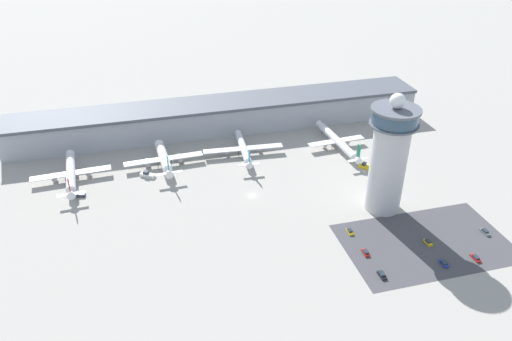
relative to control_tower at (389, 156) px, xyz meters
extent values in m
plane|color=#9E9B93|center=(-51.18, 22.93, -24.90)|extent=(1000.00, 1000.00, 0.00)
cube|color=#A3A8B2|center=(-51.18, 92.93, -17.44)|extent=(225.19, 22.00, 14.92)
cube|color=#4C515B|center=(-51.18, 92.93, -9.18)|extent=(225.19, 25.00, 1.60)
cylinder|color=#BCBCC1|center=(0.00, 0.00, -5.58)|extent=(14.63, 14.63, 38.65)
cylinder|color=#565B66|center=(0.00, 0.00, 14.15)|extent=(19.36, 19.36, 0.80)
cylinder|color=#334C60|center=(0.00, 0.00, 17.21)|extent=(17.81, 17.81, 5.32)
cylinder|color=#565B66|center=(0.00, 0.00, 20.37)|extent=(19.36, 19.36, 1.00)
sphere|color=white|center=(0.00, 0.00, 23.88)|extent=(6.01, 6.01, 6.01)
cube|color=#424247|center=(5.32, -26.45, -24.90)|extent=(64.00, 40.00, 0.01)
cylinder|color=silver|center=(-129.03, 56.55, -20.69)|extent=(6.13, 31.92, 4.16)
cone|color=silver|center=(-130.14, 74.25, -20.69)|extent=(4.39, 4.00, 4.16)
cone|color=silver|center=(-127.89, 38.23, -20.69)|extent=(4.05, 5.22, 3.74)
cube|color=silver|center=(-129.07, 57.19, -21.42)|extent=(36.11, 6.63, 0.44)
cylinder|color=#A8A8B2|center=(-136.66, 57.71, -22.68)|extent=(2.57, 4.71, 2.29)
cylinder|color=#A8A8B2|center=(-121.61, 58.65, -22.68)|extent=(2.57, 4.71, 2.29)
cube|color=red|center=(-127.82, 37.24, -15.28)|extent=(0.47, 2.81, 6.66)
cube|color=silver|center=(-127.80, 36.84, -20.27)|extent=(11.75, 2.72, 0.24)
cylinder|color=black|center=(-129.95, 71.18, -23.84)|extent=(0.28, 0.28, 2.13)
cylinder|color=black|center=(-126.12, 56.57, -23.84)|extent=(0.28, 0.28, 2.13)
cylinder|color=black|center=(-131.93, 56.21, -23.84)|extent=(0.28, 0.28, 2.13)
cylinder|color=white|center=(-86.13, 59.18, -20.36)|extent=(5.73, 23.73, 4.50)
cone|color=white|center=(-86.85, 72.94, -20.36)|extent=(4.71, 4.28, 4.50)
cone|color=white|center=(-85.36, 44.74, -20.36)|extent=(4.33, 5.60, 4.05)
cube|color=white|center=(-86.15, 59.65, -21.14)|extent=(38.23, 6.40, 0.44)
cylinder|color=#A8A8B2|center=(-94.18, 60.22, -22.50)|extent=(2.73, 5.07, 2.47)
cylinder|color=#A8A8B2|center=(-78.22, 61.07, -22.50)|extent=(2.73, 5.07, 2.47)
cube|color=#197FB2|center=(-85.31, 43.66, -14.51)|extent=(0.45, 2.81, 7.20)
cube|color=white|center=(-85.28, 43.26, -19.91)|extent=(12.68, 2.66, 0.24)
cylinder|color=black|center=(-86.68, 69.72, -23.75)|extent=(0.28, 0.28, 2.30)
cylinder|color=black|center=(-82.96, 59.01, -23.75)|extent=(0.28, 0.28, 2.30)
cylinder|color=black|center=(-89.25, 58.68, -23.75)|extent=(0.28, 0.28, 2.30)
cylinder|color=silver|center=(-46.29, 60.01, -20.66)|extent=(5.54, 28.87, 3.54)
cone|color=silver|center=(-45.17, 75.91, -20.66)|extent=(3.76, 3.43, 3.54)
cone|color=silver|center=(-47.44, 43.58, -20.66)|extent=(3.48, 4.46, 3.19)
cube|color=silver|center=(-46.25, 60.58, -21.27)|extent=(40.66, 7.22, 0.44)
cylinder|color=#A8A8B2|center=(-54.65, 62.17, -22.35)|extent=(2.22, 4.02, 1.95)
cylinder|color=#A8A8B2|center=(-37.70, 60.98, -22.35)|extent=(2.22, 4.02, 1.95)
cube|color=#197FB2|center=(-47.50, 42.73, -16.05)|extent=(0.50, 2.81, 5.66)
cube|color=silver|center=(-47.53, 42.33, -20.30)|extent=(10.03, 2.69, 0.24)
cylinder|color=black|center=(-45.37, 73.12, -23.66)|extent=(0.28, 0.28, 2.48)
cylinder|color=black|center=(-43.83, 59.61, -23.66)|extent=(0.28, 0.28, 2.48)
cylinder|color=black|center=(-48.78, 59.96, -23.66)|extent=(0.28, 0.28, 2.48)
cylinder|color=white|center=(2.68, 55.75, -20.72)|extent=(6.38, 37.48, 3.80)
cone|color=white|center=(1.26, 76.06, -20.72)|extent=(4.03, 3.68, 3.80)
cone|color=white|center=(4.13, 34.87, -20.72)|extent=(3.73, 4.79, 3.42)
cube|color=white|center=(2.63, 56.49, -21.38)|extent=(30.99, 6.53, 0.44)
cylinder|color=#A8A8B2|center=(-3.89, 57.04, -22.53)|extent=(2.38, 4.32, 2.09)
cylinder|color=#A8A8B2|center=(9.00, 57.94, -22.53)|extent=(2.38, 4.32, 2.09)
cube|color=#14704C|center=(4.19, 33.96, -15.77)|extent=(0.49, 2.81, 6.08)
cube|color=white|center=(4.22, 33.56, -20.34)|extent=(10.75, 2.73, 0.24)
cylinder|color=black|center=(1.47, 73.16, -23.76)|extent=(0.28, 0.28, 2.29)
cylinder|color=black|center=(5.34, 55.88, -23.76)|extent=(0.28, 0.28, 2.29)
cylinder|color=black|center=(0.03, 55.51, -23.76)|extent=(0.28, 0.28, 2.29)
cube|color=black|center=(-94.82, 51.02, -24.84)|extent=(6.24, 5.24, 0.12)
cube|color=silver|center=(-94.82, 51.02, -24.09)|extent=(7.23, 5.96, 1.63)
cube|color=#232D38|center=(-95.41, 51.41, -22.60)|extent=(2.95, 2.95, 1.34)
cube|color=black|center=(7.67, 32.41, -24.84)|extent=(4.95, 5.17, 0.12)
cube|color=gold|center=(7.67, 32.41, -24.10)|extent=(5.63, 5.92, 1.60)
cube|color=#232D38|center=(7.29, 32.83, -22.65)|extent=(2.77, 2.72, 1.31)
cube|color=black|center=(-126.04, 41.75, -24.84)|extent=(5.84, 3.07, 0.12)
cube|color=#2D333D|center=(-126.04, 41.75, -24.19)|extent=(6.90, 3.32, 1.42)
cube|color=#232D38|center=(-126.69, 41.85, -22.90)|extent=(2.27, 2.37, 1.16)
cube|color=black|center=(-20.42, -13.12, -24.84)|extent=(1.81, 3.41, 0.12)
cube|color=gold|center=(-20.42, -13.12, -24.50)|extent=(1.90, 4.05, 0.80)
cube|color=#232D38|center=(-20.43, -13.02, -23.78)|extent=(1.64, 2.24, 0.65)
cube|color=black|center=(4.98, -39.23, -24.84)|extent=(1.93, 3.65, 0.12)
cube|color=navy|center=(4.98, -39.23, -24.52)|extent=(2.03, 4.34, 0.76)
cube|color=#232D38|center=(4.98, -39.34, -23.84)|extent=(1.73, 2.41, 0.62)
cube|color=black|center=(-20.01, -26.45, -24.84)|extent=(1.81, 3.70, 0.12)
cube|color=red|center=(-20.01, -26.45, -24.50)|extent=(1.90, 4.40, 0.81)
cube|color=#232D38|center=(-20.02, -26.56, -23.76)|extent=(1.64, 2.43, 0.66)
cube|color=black|center=(17.94, -39.55, -24.84)|extent=(1.76, 3.90, 0.12)
cube|color=red|center=(17.94, -39.55, -24.53)|extent=(1.83, 4.64, 0.75)
cube|color=#232D38|center=(17.94, -39.67, -23.85)|extent=(1.61, 2.55, 0.61)
cube|color=black|center=(31.29, -26.93, -24.84)|extent=(1.89, 3.99, 0.12)
cube|color=slate|center=(31.29, -26.93, -24.50)|extent=(1.99, 4.74, 0.81)
cube|color=#232D38|center=(31.29, -26.81, -23.76)|extent=(1.68, 2.63, 0.66)
cube|color=black|center=(5.89, -27.02, -24.84)|extent=(1.81, 3.48, 0.12)
cube|color=gold|center=(5.89, -27.02, -24.48)|extent=(1.91, 4.13, 0.85)
cube|color=#232D38|center=(5.88, -26.92, -23.70)|extent=(1.62, 2.30, 0.70)
cube|color=black|center=(-19.77, -39.21, -24.84)|extent=(1.84, 3.77, 0.12)
cube|color=black|center=(-19.77, -39.21, -24.51)|extent=(1.92, 4.49, 0.79)
cube|color=#232D38|center=(-19.77, -39.10, -23.79)|extent=(1.68, 2.47, 0.65)
camera|label=1|loc=(-96.71, -156.45, 96.53)|focal=35.00mm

